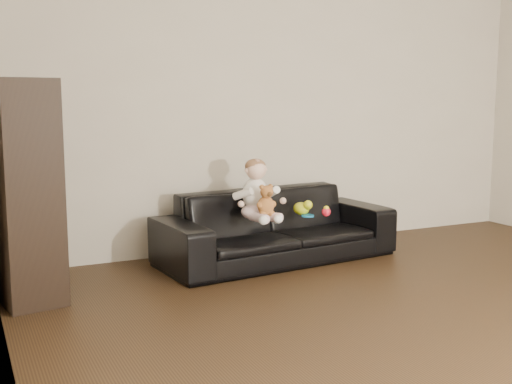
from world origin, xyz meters
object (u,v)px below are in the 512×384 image
cabinet (25,193)px  toy_rattle (326,212)px  sofa (276,226)px  teddy_bear (266,201)px  toy_blue_disc (308,216)px  baby (257,193)px  toy_green (301,209)px

cabinet → toy_rattle: 2.32m
sofa → cabinet: 2.02m
cabinet → teddy_bear: cabinet is taller
sofa → toy_blue_disc: 0.28m
cabinet → toy_rattle: cabinet is taller
baby → toy_green: bearing=-11.4°
cabinet → toy_blue_disc: 2.19m
cabinet → teddy_bear: size_ratio=5.99×
toy_rattle → sofa: bearing=147.8°
cabinet → toy_blue_disc: (2.16, 0.11, -0.34)m
toy_green → toy_rattle: 0.21m
baby → toy_green: size_ratio=3.16×
baby → toy_blue_disc: 0.48m
baby → teddy_bear: 0.15m
cabinet → teddy_bear: 1.75m
sofa → cabinet: cabinet is taller
toy_rattle → toy_green: bearing=136.9°
toy_green → toy_rattle: toy_green is taller
baby → cabinet: bearing=169.6°
sofa → baby: 0.39m
sofa → toy_rattle: size_ratio=26.16×
toy_green → baby: bearing=-175.5°
teddy_bear → toy_green: size_ratio=1.59×
teddy_bear → toy_green: bearing=-0.4°
teddy_bear → toy_rattle: bearing=-20.4°
toy_green → toy_blue_disc: size_ratio=1.50×
cabinet → toy_rattle: (2.30, 0.06, -0.31)m
cabinet → baby: bearing=-4.6°
toy_rattle → toy_blue_disc: bearing=158.2°
baby → toy_blue_disc: baby is taller
toy_green → toy_rattle: bearing=-43.1°
teddy_bear → toy_blue_disc: teddy_bear is taller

